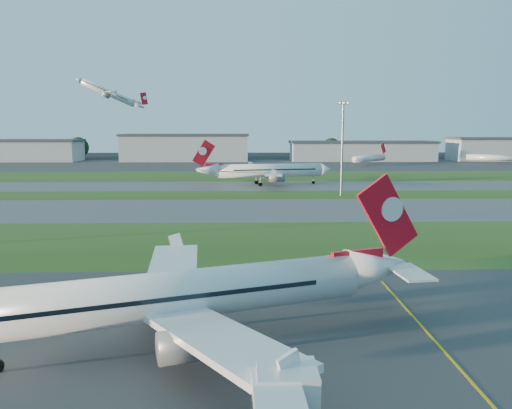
{
  "coord_description": "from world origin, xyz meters",
  "views": [
    {
      "loc": [
        -11.85,
        -28.66,
        18.8
      ],
      "look_at": [
        -10.06,
        47.53,
        7.0
      ],
      "focal_mm": 35.0,
      "sensor_mm": 36.0,
      "label": 1
    }
  ],
  "objects_px": {
    "mini_jet_far": "(494,158)",
    "light_mast_centre": "(342,142)",
    "airliner_taxiing": "(269,171)",
    "mini_jet_near": "(369,158)",
    "airliner_parked": "(183,295)"
  },
  "relations": [
    {
      "from": "mini_jet_far",
      "to": "light_mast_centre",
      "type": "distance_m",
      "value": 158.59
    },
    {
      "from": "airliner_taxiing",
      "to": "mini_jet_near",
      "type": "height_order",
      "value": "airliner_taxiing"
    },
    {
      "from": "light_mast_centre",
      "to": "airliner_taxiing",
      "type": "bearing_deg",
      "value": 125.08
    },
    {
      "from": "light_mast_centre",
      "to": "airliner_parked",
      "type": "bearing_deg",
      "value": -108.64
    },
    {
      "from": "mini_jet_far",
      "to": "mini_jet_near",
      "type": "bearing_deg",
      "value": -148.03
    },
    {
      "from": "airliner_parked",
      "to": "mini_jet_near",
      "type": "height_order",
      "value": "airliner_parked"
    },
    {
      "from": "airliner_taxiing",
      "to": "mini_jet_near",
      "type": "xyz_separation_m",
      "value": [
        55.48,
        88.88,
        -1.4
      ]
    },
    {
      "from": "mini_jet_near",
      "to": "mini_jet_far",
      "type": "bearing_deg",
      "value": -39.42
    },
    {
      "from": "airliner_taxiing",
      "to": "airliner_parked",
      "type": "bearing_deg",
      "value": 73.33
    },
    {
      "from": "airliner_taxiing",
      "to": "mini_jet_near",
      "type": "bearing_deg",
      "value": -132.36
    },
    {
      "from": "mini_jet_near",
      "to": "mini_jet_far",
      "type": "xyz_separation_m",
      "value": [
        66.25,
        4.48,
        0.0
      ]
    },
    {
      "from": "airliner_parked",
      "to": "light_mast_centre",
      "type": "distance_m",
      "value": 101.1
    },
    {
      "from": "airliner_parked",
      "to": "light_mast_centre",
      "type": "bearing_deg",
      "value": 52.68
    },
    {
      "from": "mini_jet_far",
      "to": "airliner_taxiing",
      "type": "bearing_deg",
      "value": -114.41
    },
    {
      "from": "airliner_parked",
      "to": "mini_jet_near",
      "type": "relative_size",
      "value": 1.79
    }
  ]
}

